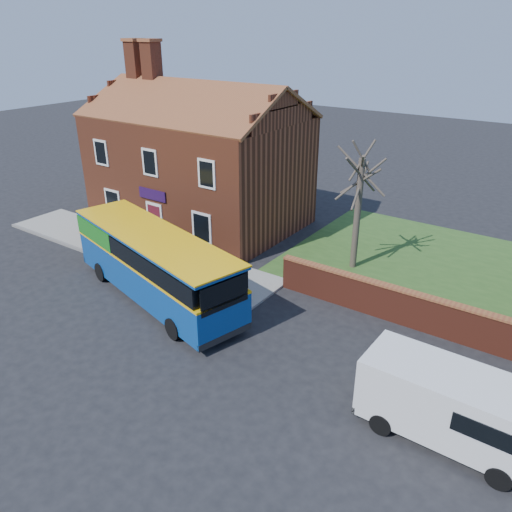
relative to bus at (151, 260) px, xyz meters
The scene contains 7 objects.
ground 4.17m from the bus, 48.70° to the right, with size 120.00×120.00×0.00m, color black.
pavement 5.64m from the bus, 147.13° to the left, with size 18.00×3.50×0.12m, color gray.
kerb 4.96m from the bus, 165.53° to the left, with size 18.00×0.15×0.14m, color slate.
shop_building 9.91m from the bus, 117.61° to the left, with size 12.30×8.13×10.50m.
bus is the anchor object (origin of this frame).
van_near 13.69m from the bus, ahead, with size 5.31×2.29×2.31m.
bare_tree 10.23m from the bus, 51.62° to the left, with size 2.33×2.77×6.21m.
Camera 1 is at (12.91, -11.06, 11.39)m, focal length 35.00 mm.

